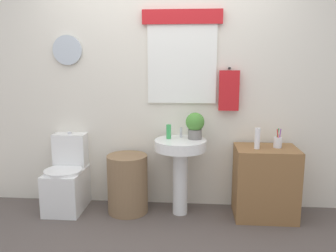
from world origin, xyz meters
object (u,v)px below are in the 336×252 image
Objects in this scene: pedestal_sink at (180,159)px; laundry_hamper at (128,184)px; toilet at (67,181)px; lotion_bottle at (257,138)px; toothbrush_cup at (278,142)px; wooden_cabinet at (265,182)px; soap_bottle at (169,132)px; potted_plant at (195,125)px.

laundry_hamper is at bearing 180.00° from pedestal_sink.
lotion_bottle reaches higher than toilet.
toothbrush_cup is (2.11, -0.01, 0.45)m from toilet.
wooden_cabinet is 1.07m from soap_bottle.
pedestal_sink is 3.81× the size of lotion_bottle.
wooden_cabinet is (1.37, 0.00, 0.05)m from laundry_hamper.
potted_plant is at bearing 23.20° from pedestal_sink.
potted_plant is at bearing 2.20° from soap_bottle.
lotion_bottle reaches higher than laundry_hamper.
potted_plant reaches higher than wooden_cabinet.
toilet is 1.97m from lotion_bottle.
potted_plant reaches higher than pedestal_sink.
toilet is at bearing 177.01° from laundry_hamper.
toilet is at bearing 178.37° from pedestal_sink.
pedestal_sink is 4.13× the size of toothbrush_cup.
laundry_hamper is 0.85× the size of wooden_cabinet.
toothbrush_cup is (0.80, -0.04, -0.15)m from potted_plant.
toothbrush_cup is (0.21, 0.06, -0.05)m from lotion_bottle.
soap_bottle is 0.77× the size of toothbrush_cup.
toilet is at bearing -178.85° from potted_plant.
lotion_bottle is at bearing -2.21° from toilet.
lotion_bottle is at bearing -6.03° from soap_bottle.
toothbrush_cup is at bearing 1.23° from pedestal_sink.
lotion_bottle is at bearing -3.13° from pedestal_sink.
pedestal_sink is 1.09× the size of wooden_cabinet.
lotion_bottle is at bearing -158.83° from wooden_cabinet.
potted_plant is at bearing 170.40° from lotion_bottle.
wooden_cabinet is 0.46m from lotion_bottle.
potted_plant is 1.32× the size of lotion_bottle.
soap_bottle is (0.41, 0.05, 0.54)m from laundry_hamper.
soap_bottle is 0.71× the size of lotion_bottle.
toothbrush_cup reaches higher than laundry_hamper.
laundry_hamper is 3.22× the size of toothbrush_cup.
lotion_bottle reaches higher than wooden_cabinet.
toothbrush_cup reaches higher than wooden_cabinet.
lotion_bottle is at bearing -163.78° from toothbrush_cup.
wooden_cabinet is 4.91× the size of soap_bottle.
toothbrush_cup reaches higher than pedestal_sink.
potted_plant is (0.67, 0.06, 0.61)m from laundry_hamper.
laundry_hamper is 1.54m from toothbrush_cup.
pedestal_sink is 2.90× the size of potted_plant.
toothbrush_cup is at bearing 0.78° from laundry_hamper.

